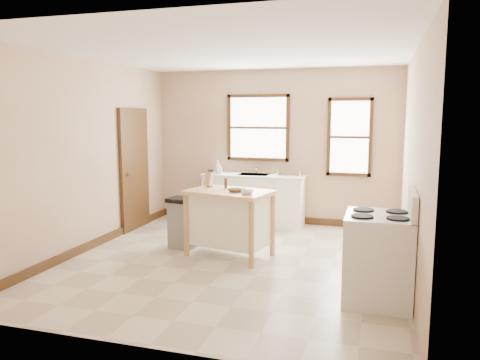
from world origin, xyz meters
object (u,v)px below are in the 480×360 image
object	(u,v)px
trash_bin	(182,223)
knife_block	(209,180)
bowl_b	(240,190)
soap_bottle_a	(218,167)
gas_stove	(379,246)
bowl_a	(234,190)
bowl_c	(247,192)
pepper_grinder	(226,183)
kitchen_island	(229,223)
soap_bottle_b	(219,169)
dish_rack	(290,173)

from	to	relation	value
trash_bin	knife_block	bearing A→B (deg)	19.35
knife_block	bowl_b	bearing A→B (deg)	-14.69
soap_bottle_a	gas_stove	xyz separation A→B (m)	(2.86, -2.98, -0.43)
bowl_a	bowl_c	distance (m)	0.26
knife_block	gas_stove	world-z (taller)	gas_stove
pepper_grinder	bowl_a	bearing A→B (deg)	-50.60
bowl_b	trash_bin	bearing A→B (deg)	166.96
bowl_c	bowl_b	bearing A→B (deg)	133.44
bowl_a	trash_bin	bearing A→B (deg)	164.06
gas_stove	bowl_b	bearing A→B (deg)	150.74
soap_bottle_a	bowl_a	xyz separation A→B (m)	(0.94, -1.97, -0.08)
pepper_grinder	bowl_c	size ratio (longest dim) A/B	0.85
kitchen_island	gas_stove	size ratio (longest dim) A/B	0.94
pepper_grinder	trash_bin	xyz separation A→B (m)	(-0.69, 0.01, -0.63)
kitchen_island	pepper_grinder	xyz separation A→B (m)	(-0.11, 0.17, 0.54)
pepper_grinder	bowl_c	xyz separation A→B (m)	(0.43, -0.38, -0.05)
soap_bottle_b	dish_rack	bearing A→B (deg)	-9.65
bowl_b	bowl_c	distance (m)	0.22
bowl_a	pepper_grinder	bearing A→B (deg)	129.40
soap_bottle_b	knife_block	bearing A→B (deg)	-90.07
dish_rack	bowl_a	world-z (taller)	dish_rack
soap_bottle_a	trash_bin	size ratio (longest dim) A/B	0.31
bowl_b	trash_bin	world-z (taller)	bowl_b
trash_bin	bowl_a	bearing A→B (deg)	-8.12
bowl_c	trash_bin	distance (m)	1.32
knife_block	kitchen_island	bearing A→B (deg)	-18.81
bowl_a	trash_bin	size ratio (longest dim) A/B	0.25
trash_bin	gas_stove	xyz separation A→B (m)	(2.82, -1.26, 0.23)
bowl_b	knife_block	bearing A→B (deg)	151.60
knife_block	trash_bin	xyz separation A→B (m)	(-0.40, -0.08, -0.66)
soap_bottle_b	gas_stove	xyz separation A→B (m)	(2.82, -2.97, -0.40)
soap_bottle_b	pepper_grinder	world-z (taller)	soap_bottle_b
kitchen_island	trash_bin	bearing A→B (deg)	-179.15
pepper_grinder	gas_stove	xyz separation A→B (m)	(2.13, -1.26, -0.41)
bowl_c	gas_stove	world-z (taller)	gas_stove
soap_bottle_a	pepper_grinder	xyz separation A→B (m)	(0.73, -1.72, -0.03)
pepper_grinder	soap_bottle_a	bearing A→B (deg)	112.97
soap_bottle_b	kitchen_island	world-z (taller)	soap_bottle_b
knife_block	bowl_c	size ratio (longest dim) A/B	1.13
knife_block	pepper_grinder	world-z (taller)	knife_block
kitchen_island	bowl_a	xyz separation A→B (m)	(0.10, -0.08, 0.49)
dish_rack	trash_bin	bearing A→B (deg)	-118.64
soap_bottle_b	trash_bin	distance (m)	1.82
soap_bottle_a	soap_bottle_b	xyz separation A→B (m)	(0.04, -0.01, -0.03)
soap_bottle_a	knife_block	distance (m)	1.69
dish_rack	bowl_a	xyz separation A→B (m)	(-0.40, -2.06, -0.01)
dish_rack	bowl_b	world-z (taller)	dish_rack
knife_block	dish_rack	bearing A→B (deg)	76.37
soap_bottle_a	bowl_a	size ratio (longest dim) A/B	1.25
dish_rack	trash_bin	world-z (taller)	dish_rack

